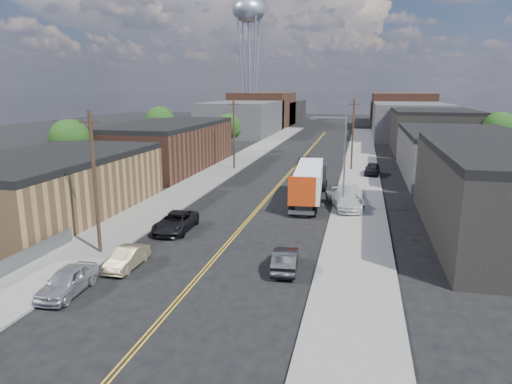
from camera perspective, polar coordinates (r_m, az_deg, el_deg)
The scene contains 33 objects.
ground at distance 78.66m, azimuth 6.03°, elevation 4.47°, with size 260.00×260.00×0.00m, color black.
centerline at distance 63.99m, azimuth 4.36°, elevation 2.58°, with size 0.32×120.00×0.01m, color gold.
sidewalk_left at distance 66.05m, azimuth -3.83°, elevation 2.97°, with size 5.00×140.00×0.15m, color slate.
sidewalk_right at distance 63.28m, azimuth 12.89°, elevation 2.23°, with size 5.00×140.00×0.15m, color slate.
warehouse_tan at distance 45.49m, azimuth -24.37°, elevation 0.79°, with size 12.00×22.00×5.60m.
warehouse_brown at distance 67.60m, azimuth -11.06°, elevation 5.75°, with size 12.00×26.00×6.60m.
industrial_right_b at distance 65.03m, azimuth 24.14°, elevation 4.37°, with size 14.00×24.00×6.10m.
industrial_right_c at distance 90.45m, azimuth 21.15°, elevation 7.20°, with size 14.00×22.00×7.60m.
skyline_left_a at distance 116.28m, azimuth -1.67°, elevation 9.23°, with size 16.00×30.00×8.00m, color #39383B.
skyline_right_a at distance 112.99m, azimuth 18.58°, elevation 8.47°, with size 16.00×30.00×8.00m, color #39383B.
skyline_left_b at distance 140.51m, azimuth 0.95°, elevation 10.28°, with size 16.00×26.00×10.00m, color #4D2B1F.
skyline_right_b at distance 137.80m, azimuth 17.68°, elevation 9.63°, with size 16.00×26.00×10.00m, color #4D2B1F.
skyline_left_c at distance 160.17m, azimuth 2.47°, elevation 10.06°, with size 16.00×40.00×7.00m, color black.
skyline_right_c at distance 157.80m, azimuth 17.10°, elevation 9.47°, with size 16.00×40.00×7.00m, color black.
water_tower at distance 132.47m, azimuth -0.89°, elevation 21.24°, with size 9.00×9.00×36.90m.
streetlight_near at distance 42.73m, azimuth 10.48°, elevation 4.46°, with size 3.39×0.25×9.00m.
streetlight_far at distance 77.51m, azimuth 11.76°, elevation 8.12°, with size 3.39×0.25×9.00m.
utility_pole_left_near at distance 33.06m, azimuth -19.49°, elevation 1.17°, with size 1.60×0.26×10.00m.
utility_pole_left_far at distance 65.00m, azimuth -2.79°, elevation 7.33°, with size 1.60×0.26×10.00m.
utility_pole_right at distance 65.56m, azimuth 11.99°, elevation 7.11°, with size 1.60×0.26×10.00m.
tree_left_near at distance 58.18m, azimuth -22.18°, elevation 5.78°, with size 4.85×4.76×7.91m.
tree_left_mid at distance 79.80m, azimuth -11.85°, elevation 8.36°, with size 5.10×5.04×8.37m.
tree_left_far at distance 82.91m, azimuth -3.42°, elevation 8.13°, with size 4.35×4.20×6.97m.
tree_right_far at distance 80.20m, azimuth 28.12°, elevation 6.92°, with size 4.85×4.76×7.91m.
semi_truck at distance 47.58m, azimuth 6.84°, elevation 1.57°, with size 3.20×14.65×3.80m.
car_left_a at distance 28.37m, azimuth -22.50°, elevation -10.23°, with size 1.82×4.52×1.54m, color #B8BCBE.
car_left_b at distance 31.01m, azimuth -15.80°, elevation -7.94°, with size 1.41×4.04×1.33m, color #7E7052.
car_left_c at distance 37.78m, azimuth -10.01°, elevation -3.71°, with size 2.54×5.50×1.53m, color black.
car_right_oncoming at distance 29.54m, azimuth 3.67°, elevation -8.41°, with size 1.51×4.34×1.43m, color black.
car_right_lot_a at distance 45.55m, azimuth 11.13°, elevation -0.76°, with size 2.38×5.15×1.43m, color #A4A7A9.
car_right_lot_b at distance 44.26m, azimuth 11.18°, elevation -1.03°, with size 2.29×5.63×1.63m, color silver.
car_right_lot_c at distance 62.57m, azimuth 14.30°, elevation 2.84°, with size 1.85×4.60×1.57m, color black.
car_ahead_truck at distance 68.22m, azimuth 6.21°, elevation 3.77°, with size 2.30×5.00×1.39m, color black.
Camera 1 is at (9.43, -17.25, 11.44)m, focal length 32.00 mm.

